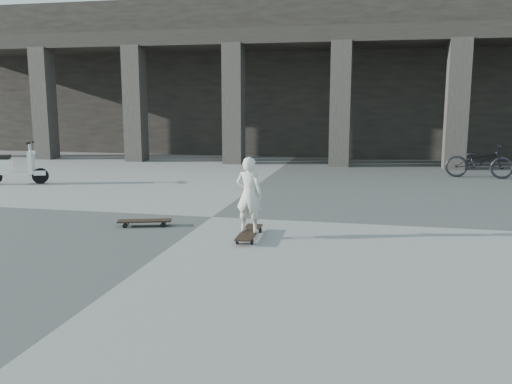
% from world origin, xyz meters
% --- Properties ---
extents(ground, '(90.00, 90.00, 0.00)m').
position_xyz_m(ground, '(0.00, 0.00, 0.00)').
color(ground, '#454543').
rests_on(ground, ground).
extents(colonnade, '(28.00, 8.82, 6.00)m').
position_xyz_m(colonnade, '(-0.00, 13.77, 3.03)').
color(colonnade, black).
rests_on(colonnade, ground).
extents(longboard, '(0.29, 1.09, 0.11)m').
position_xyz_m(longboard, '(1.02, -1.37, 0.09)').
color(longboard, black).
rests_on(longboard, ground).
extents(skateboard_spare, '(0.93, 0.49, 0.11)m').
position_xyz_m(skateboard_spare, '(-0.91, -0.97, 0.08)').
color(skateboard_spare, black).
rests_on(skateboard_spare, ground).
extents(child, '(0.47, 0.35, 1.17)m').
position_xyz_m(child, '(1.02, -1.37, 0.69)').
color(child, beige).
rests_on(child, longboard).
extents(scooter, '(1.50, 0.77, 1.09)m').
position_xyz_m(scooter, '(-6.33, 2.70, 0.43)').
color(scooter, black).
rests_on(scooter, ground).
extents(bicycle, '(1.83, 0.81, 0.93)m').
position_xyz_m(bicycle, '(5.75, 6.50, 0.47)').
color(bicycle, black).
rests_on(bicycle, ground).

